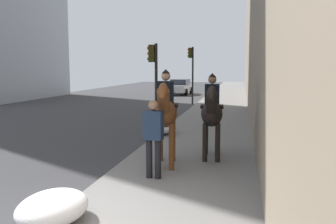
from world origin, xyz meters
TOP-DOWN VIEW (x-y plane):
  - mounted_horse_near at (3.63, -1.19)m, footprint 2.15×0.77m
  - mounted_horse_far at (4.60, -2.23)m, footprint 2.15×0.66m
  - pedestrian_greeting at (2.57, -1.14)m, footprint 0.29×0.42m
  - car_near_lane at (29.35, 2.67)m, footprint 4.35×2.03m
  - traffic_light_near_curb at (9.79, 0.55)m, footprint 0.20×0.44m
  - traffic_light_far_curb at (20.45, 0.43)m, footprint 0.20×0.44m
  - snow_pile_near at (0.02, -0.15)m, footprint 1.34×1.03m
  - snow_pile_far at (7.97, -0.15)m, footprint 1.31×1.01m

SIDE VIEW (x-z plane):
  - snow_pile_far at x=7.97m, z-range 0.12..0.57m
  - snow_pile_near at x=0.02m, z-range 0.12..0.58m
  - car_near_lane at x=29.35m, z-range 0.04..1.48m
  - pedestrian_greeting at x=2.57m, z-range 0.25..1.95m
  - mounted_horse_far at x=4.60m, z-range 0.23..2.47m
  - mounted_horse_near at x=3.63m, z-range 0.27..2.62m
  - traffic_light_near_curb at x=9.79m, z-range 0.61..4.09m
  - traffic_light_far_curb at x=20.45m, z-range 0.66..4.58m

